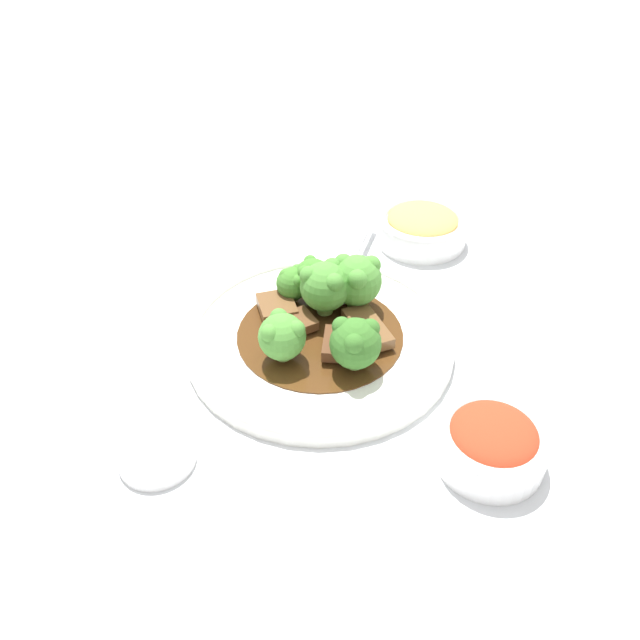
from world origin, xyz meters
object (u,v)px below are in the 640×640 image
Objects in this scene: beef_strip_0 at (293,324)px; broccoli_floret_4 at (313,275)px; broccoli_floret_0 at (325,285)px; broccoli_floret_2 at (356,279)px; broccoli_floret_3 at (293,283)px; beef_strip_2 at (367,328)px; side_bowl_kimchi at (492,442)px; broccoli_floret_5 at (355,343)px; main_plate at (320,337)px; beef_strip_3 at (277,307)px; serving_spoon at (342,281)px; sauce_dish at (157,455)px; beef_strip_1 at (336,345)px; broccoli_floret_1 at (282,336)px; side_bowl_appetizer at (422,226)px.

beef_strip_0 is 0.06m from broccoli_floret_4.
broccoli_floret_0 is 0.99× the size of broccoli_floret_2.
broccoli_floret_3 reaches higher than beef_strip_0.
beef_strip_2 is 1.16× the size of broccoli_floret_2.
broccoli_floret_5 is at bearing -164.84° from side_bowl_kimchi.
side_bowl_kimchi is (0.21, 0.04, 0.01)m from main_plate.
beef_strip_0 is at bearing -0.11° from beef_strip_3.
serving_spoon is at bearing 90.82° from beef_strip_3.
sauce_dish is (0.07, -0.18, -0.02)m from beef_strip_0.
broccoli_floret_3 reaches higher than beef_strip_3.
serving_spoon is at bearing 142.21° from beef_strip_1.
broccoli_floret_4 reaches higher than broccoli_floret_3.
beef_strip_3 is 1.10× the size of broccoli_floret_4.
serving_spoon is 2.63× the size of sauce_dish.
broccoli_floret_1 is 0.74× the size of sauce_dish.
side_bowl_appetizer is (-0.17, 0.23, -0.03)m from broccoli_floret_5.
main_plate is 0.07m from broccoli_floret_1.
beef_strip_2 reaches higher than main_plate.
beef_strip_3 is at bearing -78.85° from side_bowl_appetizer.
side_bowl_kimchi is (0.18, -0.00, -0.00)m from beef_strip_2.
beef_strip_0 is 0.24m from side_bowl_kimchi.
beef_strip_2 is 0.09m from serving_spoon.
broccoli_floret_0 reaches higher than main_plate.
broccoli_floret_4 is (-0.05, 0.03, 0.04)m from main_plate.
main_plate is 0.05m from beef_strip_2.
broccoli_floret_0 is 0.63× the size of side_bowl_kimchi.
broccoli_floret_3 is 0.75× the size of broccoli_floret_5.
broccoli_floret_3 is at bearing -155.89° from broccoli_floret_0.
broccoli_floret_5 reaches higher than beef_strip_3.
beef_strip_2 is at bearing 128.96° from broccoli_floret_5.
beef_strip_0 is 0.50× the size of side_bowl_kimchi.
beef_strip_3 is at bearing 119.87° from sauce_dish.
main_plate is 0.21m from side_bowl_kimchi.
broccoli_floret_3 is (-0.05, -0.05, -0.01)m from broccoli_floret_2.
broccoli_floret_4 is at bearing 167.08° from broccoli_floret_5.
broccoli_floret_5 is 0.21m from sauce_dish.
beef_strip_0 is at bearing 111.46° from sauce_dish.
broccoli_floret_1 is (-0.02, -0.05, 0.02)m from beef_strip_1.
sauce_dish is (-0.01, -0.20, -0.04)m from broccoli_floret_5.
main_plate is 0.07m from broccoli_floret_5.
beef_strip_2 is at bearing -54.80° from side_bowl_appetizer.
beef_strip_3 is 0.12m from broccoli_floret_5.
serving_spoon reaches higher than beef_strip_1.
side_bowl_appetizer is (-0.12, 0.28, -0.02)m from broccoli_floret_1.
beef_strip_1 and beef_strip_3 have the same top height.
beef_strip_0 is 0.26m from side_bowl_appetizer.
sauce_dish is at bearing -70.35° from side_bowl_appetizer.
beef_strip_2 is 1.18× the size of broccoli_floret_0.
side_bowl_kimchi reaches higher than beef_strip_1.
broccoli_floret_4 reaches higher than sauce_dish.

